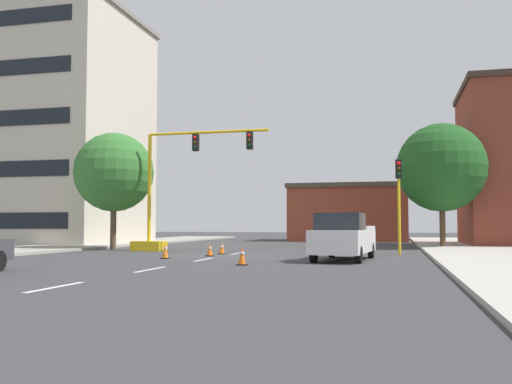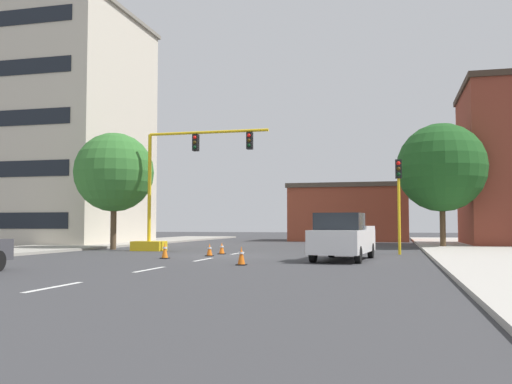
% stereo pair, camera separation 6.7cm
% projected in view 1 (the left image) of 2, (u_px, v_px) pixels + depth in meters
% --- Properties ---
extents(ground_plane, '(160.00, 160.00, 0.00)m').
position_uv_depth(ground_plane, '(224.00, 256.00, 27.27)').
color(ground_plane, '#38383A').
extents(sidewalk_left, '(6.00, 56.00, 0.14)m').
position_uv_depth(sidewalk_left, '(80.00, 246.00, 38.01)').
color(sidewalk_left, '#9E998E').
rests_on(sidewalk_left, ground_plane).
extents(sidewalk_right, '(6.00, 56.00, 0.14)m').
position_uv_depth(sidewalk_right, '(477.00, 250.00, 32.05)').
color(sidewalk_right, '#B2ADA3').
rests_on(sidewalk_right, ground_plane).
extents(lane_stripe_seg_0, '(0.16, 2.40, 0.01)m').
position_uv_depth(lane_stripe_seg_0, '(55.00, 287.00, 13.69)').
color(lane_stripe_seg_0, silver).
rests_on(lane_stripe_seg_0, ground_plane).
extents(lane_stripe_seg_1, '(0.16, 2.40, 0.01)m').
position_uv_depth(lane_stripe_seg_1, '(150.00, 269.00, 19.02)').
color(lane_stripe_seg_1, silver).
rests_on(lane_stripe_seg_1, ground_plane).
extents(lane_stripe_seg_2, '(0.16, 2.40, 0.01)m').
position_uv_depth(lane_stripe_seg_2, '(204.00, 260.00, 24.36)').
color(lane_stripe_seg_2, silver).
rests_on(lane_stripe_seg_2, ground_plane).
extents(lane_stripe_seg_3, '(0.16, 2.40, 0.01)m').
position_uv_depth(lane_stripe_seg_3, '(238.00, 253.00, 29.69)').
color(lane_stripe_seg_3, silver).
rests_on(lane_stripe_seg_3, ground_plane).
extents(building_tall_left, '(13.70, 11.99, 18.06)m').
position_uv_depth(building_tall_left, '(49.00, 130.00, 44.94)').
color(building_tall_left, beige).
rests_on(building_tall_left, ground_plane).
extents(building_brick_center, '(10.73, 8.19, 5.17)m').
position_uv_depth(building_brick_center, '(349.00, 213.00, 52.57)').
color(building_brick_center, brown).
rests_on(building_brick_center, ground_plane).
extents(traffic_signal_gantry, '(7.97, 1.20, 6.83)m').
position_uv_depth(traffic_signal_gantry, '(165.00, 213.00, 32.41)').
color(traffic_signal_gantry, yellow).
rests_on(traffic_signal_gantry, ground_plane).
extents(traffic_light_pole_right, '(0.32, 0.47, 4.80)m').
position_uv_depth(traffic_light_pole_right, '(399.00, 185.00, 28.57)').
color(traffic_light_pole_right, yellow).
rests_on(traffic_light_pole_right, ground_plane).
extents(tree_left_near, '(4.79, 4.79, 7.08)m').
position_uv_depth(tree_left_near, '(114.00, 172.00, 34.26)').
color(tree_left_near, brown).
rests_on(tree_left_near, ground_plane).
extents(tree_right_mid, '(5.63, 5.63, 7.95)m').
position_uv_depth(tree_right_mid, '(441.00, 168.00, 35.92)').
color(tree_right_mid, '#4C3823').
rests_on(tree_right_mid, ground_plane).
extents(pickup_truck_white, '(2.48, 5.56, 1.99)m').
position_uv_depth(pickup_truck_white, '(344.00, 237.00, 23.96)').
color(pickup_truck_white, white).
rests_on(pickup_truck_white, ground_plane).
extents(traffic_cone_roadside_a, '(0.36, 0.36, 0.61)m').
position_uv_depth(traffic_cone_roadside_a, '(210.00, 250.00, 27.00)').
color(traffic_cone_roadside_a, black).
rests_on(traffic_cone_roadside_a, ground_plane).
extents(traffic_cone_roadside_b, '(0.36, 0.36, 0.60)m').
position_uv_depth(traffic_cone_roadside_b, '(222.00, 248.00, 28.82)').
color(traffic_cone_roadside_b, black).
rests_on(traffic_cone_roadside_b, ground_plane).
extents(traffic_cone_roadside_c, '(0.36, 0.36, 0.71)m').
position_uv_depth(traffic_cone_roadside_c, '(242.00, 256.00, 21.05)').
color(traffic_cone_roadside_c, black).
rests_on(traffic_cone_roadside_c, ground_plane).
extents(traffic_cone_roadside_d, '(0.36, 0.36, 0.75)m').
position_uv_depth(traffic_cone_roadside_d, '(165.00, 250.00, 25.08)').
color(traffic_cone_roadside_d, black).
rests_on(traffic_cone_roadside_d, ground_plane).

